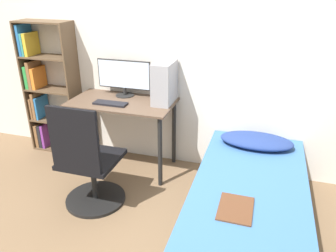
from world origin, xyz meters
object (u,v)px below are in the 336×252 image
at_px(monitor, 124,77).
at_px(bed, 248,208).
at_px(bookshelf, 45,91).
at_px(pc_tower, 164,83).
at_px(office_chair, 88,169).
at_px(keyboard, 110,103).

bearing_deg(monitor, bed, -30.46).
relative_size(bookshelf, bed, 0.80).
distance_m(bookshelf, pc_tower, 1.52).
relative_size(office_chair, keyboard, 2.96).
bearing_deg(office_chair, keyboard, 95.43).
distance_m(office_chair, pc_tower, 1.13).
relative_size(bed, keyboard, 5.53).
distance_m(bookshelf, office_chair, 1.43).
relative_size(bed, pc_tower, 4.56).
height_order(office_chair, bed, office_chair).
bearing_deg(office_chair, bookshelf, 139.47).
distance_m(bookshelf, bed, 2.65).
height_order(office_chair, pc_tower, pc_tower).
xyz_separation_m(office_chair, monitor, (-0.03, 0.92, 0.60)).
distance_m(bed, pc_tower, 1.45).
xyz_separation_m(bed, pc_tower, (-0.96, 0.77, 0.76)).
bearing_deg(office_chair, bed, 3.06).
xyz_separation_m(monitor, keyboard, (-0.03, -0.30, -0.20)).
distance_m(bookshelf, monitor, 1.05).
bearing_deg(keyboard, office_chair, -84.57).
bearing_deg(pc_tower, office_chair, -118.12).
xyz_separation_m(office_chair, pc_tower, (0.45, 0.84, 0.60)).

